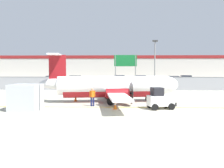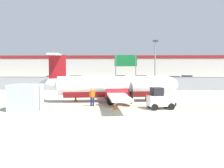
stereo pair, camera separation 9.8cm
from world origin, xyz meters
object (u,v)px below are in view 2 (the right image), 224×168
Objects in this scene: ground_crew_worker at (92,96)px; parked_car_5 at (174,80)px; commuter_airplane at (114,87)px; parked_car_1 at (75,79)px; apron_light_pole at (155,62)px; parked_car_0 at (52,80)px; parked_car_3 at (120,79)px; parked_car_2 at (97,81)px; parked_car_6 at (186,79)px; highway_sign at (126,64)px; parked_car_4 at (141,79)px; baggage_tug at (160,99)px; traffic_cone_near_left at (115,106)px; cargo_container at (25,97)px; traffic_cone_near_right at (76,98)px.

ground_crew_worker is 0.40× the size of parked_car_5.
parked_car_5 is at bearing 58.41° from commuter_airplane.
apron_light_pole is at bearing 129.63° from parked_car_1.
parked_car_3 is (14.30, 3.96, 0.00)m from parked_car_0.
ground_crew_worker is 0.40× the size of parked_car_0.
parked_car_6 is (19.01, 9.56, 0.00)m from parked_car_2.
highway_sign is at bearing 94.79° from parked_car_3.
apron_light_pole is (0.21, -21.62, 3.41)m from parked_car_4.
parked_car_4 is (9.03, 9.65, 0.00)m from parked_car_2.
apron_light_pole reaches higher than parked_car_2.
parked_car_0 is 29.39m from parked_car_6.
parked_car_1 and parked_car_3 have the same top height.
highway_sign is at bearing 130.31° from parked_car_1.
apron_light_pole is (5.05, -21.48, 3.41)m from parked_car_3.
parked_car_1 is 14.68m from parked_car_4.
parked_car_0 is 0.99× the size of parked_car_6.
commuter_airplane reaches higher than baggage_tug.
commuter_airplane reaches higher than parked_car_5.
ground_crew_worker is 31.77m from parked_car_1.
highway_sign reaches higher than parked_car_0.
commuter_airplane is 3.78× the size of parked_car_0.
baggage_tug is at bearing 3.93° from traffic_cone_near_left.
traffic_cone_near_left is at bearing -94.83° from commuter_airplane.
apron_light_pole is (12.62, 14.07, 3.20)m from cargo_container.
parked_car_6 is at bearing -7.64° from parked_car_4.
ground_crew_worker is 2.66× the size of traffic_cone_near_left.
parked_car_4 is 9.97m from parked_car_6.
apron_light_pole reaches higher than traffic_cone_near_left.
baggage_tug is 36.20m from parked_car_6.
highway_sign reaches higher than cargo_container.
traffic_cone_near_right is at bearing 61.02° from parked_car_6.
traffic_cone_near_left is 6.40m from traffic_cone_near_right.
ground_crew_worker is at bearing -131.58° from commuter_airplane.
parked_car_2 is 10.39m from parked_car_3.
cargo_container is 0.58× the size of parked_car_4.
highway_sign is at bearing 76.80° from commuter_airplane.
traffic_cone_near_left is 0.09× the size of apron_light_pole.
apron_light_pole is (5.36, 8.78, 2.70)m from commuter_airplane.
baggage_tug is 3.95× the size of traffic_cone_near_right.
parked_car_3 is at bearing -164.74° from parked_car_1.
baggage_tug is at bearing -81.73° from highway_sign.
baggage_tug is at bearing -98.83° from parked_car_4.
parked_car_1 is 9.10m from parked_car_2.
traffic_cone_near_right is 0.15× the size of parked_car_1.
ground_crew_worker is 33.20m from parked_car_3.
commuter_airplane is at bearing -4.21° from traffic_cone_near_right.
parked_car_0 is (-14.20, 30.73, 0.58)m from traffic_cone_near_left.
ground_crew_worker is at bearing 153.90° from baggage_tug.
traffic_cone_near_left is 37.82m from parked_car_6.
ground_crew_worker is at bearing 110.66° from parked_car_0.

